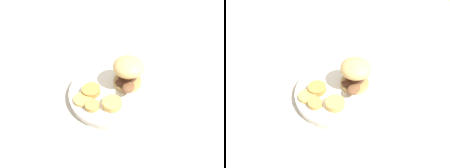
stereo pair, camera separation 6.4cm
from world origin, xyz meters
The scene contains 8 objects.
ground_plane centered at (0.00, 0.00, 0.00)m, with size 4.00×4.00×0.00m, color #B2A899.
dinner_plate centered at (0.00, 0.00, 0.01)m, with size 0.26×0.26×0.02m.
sandwich centered at (0.01, 0.06, 0.07)m, with size 0.11×0.11×0.09m.
potato_round_0 centered at (0.01, -0.09, 0.03)m, with size 0.04×0.04×0.01m, color tan.
potato_round_1 centered at (0.05, -0.04, 0.03)m, with size 0.05×0.05×0.02m, color tan.
potato_round_2 centered at (-0.02, -0.09, 0.03)m, with size 0.05×0.05×0.01m, color tan.
potato_round_3 centered at (-0.03, -0.05, 0.03)m, with size 0.06×0.06×0.02m, color #BC8942.
fork centered at (-0.24, -0.07, 0.00)m, with size 0.10×0.14×0.00m.
Camera 2 is at (0.38, -0.25, 0.50)m, focal length 35.00 mm.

